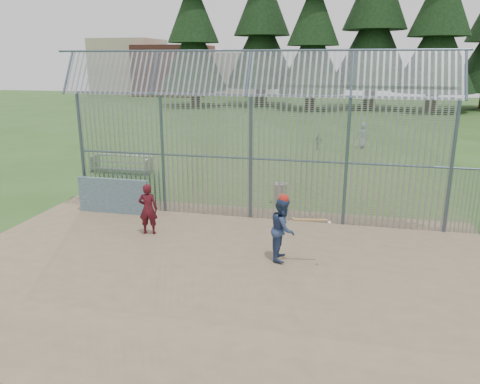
% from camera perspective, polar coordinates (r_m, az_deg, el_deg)
% --- Properties ---
extents(ground, '(120.00, 120.00, 0.00)m').
position_cam_1_polar(ground, '(12.35, -2.12, -8.30)').
color(ground, '#2D511E').
rests_on(ground, ground).
extents(dirt_infield, '(14.00, 10.00, 0.02)m').
position_cam_1_polar(dirt_infield, '(11.91, -2.75, -9.21)').
color(dirt_infield, '#756047').
rests_on(dirt_infield, ground).
extents(dugout_wall, '(2.50, 0.12, 1.20)m').
position_cam_1_polar(dugout_wall, '(16.33, -15.19, -0.46)').
color(dugout_wall, '#38566B').
rests_on(dugout_wall, dirt_infield).
extents(batter, '(0.65, 0.82, 1.65)m').
position_cam_1_polar(batter, '(12.13, 5.25, -4.50)').
color(batter, navy).
rests_on(batter, dirt_infield).
extents(onlooker, '(0.62, 0.46, 1.53)m').
position_cam_1_polar(onlooker, '(14.11, -11.14, -2.04)').
color(onlooker, maroon).
rests_on(onlooker, dirt_infield).
extents(bg_kid_standing, '(0.86, 0.72, 1.51)m').
position_cam_1_polar(bg_kid_standing, '(28.60, 14.69, 6.70)').
color(bg_kid_standing, gray).
rests_on(bg_kid_standing, ground).
extents(bg_kid_seated, '(0.58, 0.54, 0.96)m').
position_cam_1_polar(bg_kid_seated, '(27.55, 9.57, 6.08)').
color(bg_kid_seated, slate).
rests_on(bg_kid_seated, ground).
extents(batting_gear, '(1.36, 0.57, 0.63)m').
position_cam_1_polar(batting_gear, '(11.85, 6.05, -1.42)').
color(batting_gear, '#B31F17').
rests_on(batting_gear, ground).
extents(trash_can, '(0.56, 0.56, 0.82)m').
position_cam_1_polar(trash_can, '(16.99, 4.89, -0.16)').
color(trash_can, gray).
rests_on(trash_can, ground).
extents(bleacher, '(3.00, 0.95, 0.72)m').
position_cam_1_polar(bleacher, '(22.45, -14.22, 3.43)').
color(bleacher, slate).
rests_on(bleacher, ground).
extents(backstop_fence, '(20.09, 0.81, 5.30)m').
position_cam_1_polar(backstop_fence, '(14.60, 8.25, 5.07)').
color(backstop_fence, '#47566B').
rests_on(backstop_fence, ground).
extents(conifer_row, '(38.48, 12.26, 20.20)m').
position_cam_1_polar(conifer_row, '(52.70, 12.74, 21.79)').
color(conifer_row, '#332319').
rests_on(conifer_row, ground).
extents(distant_buildings, '(26.50, 10.50, 8.00)m').
position_cam_1_polar(distant_buildings, '(72.28, -8.46, 14.54)').
color(distant_buildings, brown).
rests_on(distant_buildings, ground).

